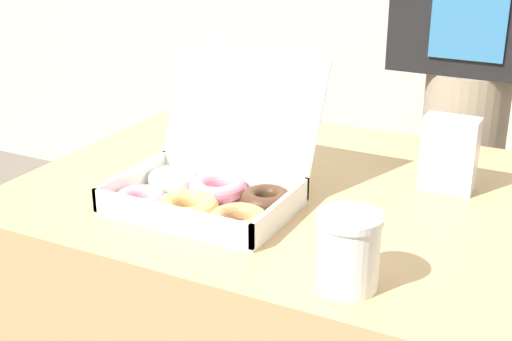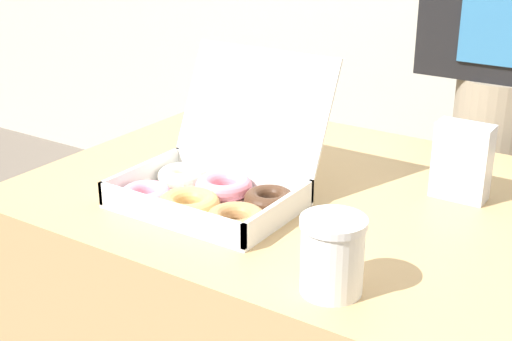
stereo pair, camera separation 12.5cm
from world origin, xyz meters
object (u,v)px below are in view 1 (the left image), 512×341
(coffee_cup, at_px, (348,251))
(person_customer, at_px, (472,56))
(napkin_holder, at_px, (449,154))
(donut_box, at_px, (210,186))

(coffee_cup, xyz_separation_m, person_customer, (-0.02, 0.92, 0.11))
(coffee_cup, xyz_separation_m, napkin_holder, (0.04, 0.44, 0.01))
(donut_box, relative_size, coffee_cup, 2.89)
(coffee_cup, relative_size, napkin_holder, 0.79)
(napkin_holder, bearing_deg, donut_box, -143.43)
(donut_box, xyz_separation_m, person_customer, (0.32, 0.76, 0.13))
(donut_box, height_order, napkin_holder, donut_box)
(napkin_holder, height_order, person_customer, person_customer)
(donut_box, xyz_separation_m, napkin_holder, (0.38, 0.28, 0.04))
(person_customer, bearing_deg, napkin_holder, -82.40)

